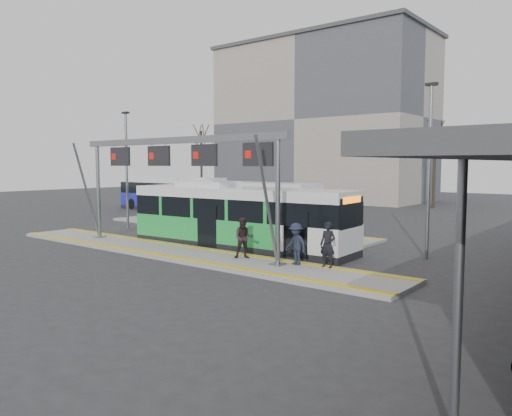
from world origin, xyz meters
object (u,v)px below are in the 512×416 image
at_px(gantry, 175,160).
at_px(hero_bus, 238,218).
at_px(passenger_a, 328,245).
at_px(passenger_b, 244,238).
at_px(passenger_c, 296,244).

xyz_separation_m(gantry, hero_bus, (1.48, 2.76, -2.80)).
distance_m(passenger_a, passenger_b, 3.77).
distance_m(gantry, passenger_b, 5.12).
relative_size(gantry, hero_bus, 1.08).
bearing_deg(passenger_c, passenger_a, 26.79).
bearing_deg(passenger_a, passenger_b, -171.60).
xyz_separation_m(passenger_a, passenger_c, (-1.27, -0.29, -0.06)).
bearing_deg(passenger_b, hero_bus, 91.44).
bearing_deg(passenger_b, passenger_c, -36.79).
bearing_deg(passenger_b, gantry, 140.89).
relative_size(passenger_a, passenger_b, 1.02).
bearing_deg(passenger_a, hero_bus, 162.46).
distance_m(hero_bus, passenger_c, 5.41).
distance_m(passenger_b, passenger_c, 2.48).
bearing_deg(passenger_a, gantry, -173.97).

